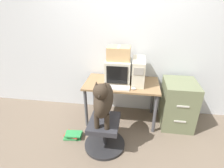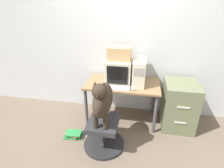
% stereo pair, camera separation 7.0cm
% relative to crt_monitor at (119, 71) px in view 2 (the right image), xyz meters
% --- Properties ---
extents(ground_plane, '(12.00, 12.00, 0.00)m').
position_rel_crt_monitor_xyz_m(ground_plane, '(0.07, -0.40, -0.88)').
color(ground_plane, '#6B5B4C').
extents(wall_back, '(8.00, 0.05, 2.60)m').
position_rel_crt_monitor_xyz_m(wall_back, '(0.07, 0.31, 0.42)').
color(wall_back, silver).
rests_on(wall_back, ground_plane).
extents(desk, '(1.18, 0.64, 0.70)m').
position_rel_crt_monitor_xyz_m(desk, '(0.07, -0.08, -0.27)').
color(desk, olive).
rests_on(desk, ground_plane).
extents(crt_monitor, '(0.39, 0.40, 0.35)m').
position_rel_crt_monitor_xyz_m(crt_monitor, '(0.00, 0.00, 0.00)').
color(crt_monitor, beige).
rests_on(crt_monitor, desk).
extents(pc_tower, '(0.19, 0.48, 0.39)m').
position_rel_crt_monitor_xyz_m(pc_tower, '(0.32, -0.03, 0.02)').
color(pc_tower, beige).
rests_on(pc_tower, desk).
extents(keyboard, '(0.45, 0.14, 0.03)m').
position_rel_crt_monitor_xyz_m(keyboard, '(-0.02, -0.29, -0.16)').
color(keyboard, silver).
rests_on(keyboard, desk).
extents(computer_mouse, '(0.07, 0.04, 0.04)m').
position_rel_crt_monitor_xyz_m(computer_mouse, '(0.26, -0.30, -0.16)').
color(computer_mouse, silver).
rests_on(computer_mouse, desk).
extents(office_chair, '(0.58, 0.58, 0.44)m').
position_rel_crt_monitor_xyz_m(office_chair, '(-0.10, -0.75, -0.67)').
color(office_chair, '#262628').
rests_on(office_chair, ground_plane).
extents(dog, '(0.23, 0.59, 0.64)m').
position_rel_crt_monitor_xyz_m(dog, '(-0.10, -0.76, -0.10)').
color(dog, '#33281E').
rests_on(dog, office_chair).
extents(filing_cabinet, '(0.49, 0.58, 0.76)m').
position_rel_crt_monitor_xyz_m(filing_cabinet, '(0.98, -0.07, -0.50)').
color(filing_cabinet, '#6B7251').
rests_on(filing_cabinet, ground_plane).
extents(cardboard_box, '(0.35, 0.25, 0.21)m').
position_rel_crt_monitor_xyz_m(cardboard_box, '(0.00, 0.00, 0.28)').
color(cardboard_box, tan).
rests_on(cardboard_box, crt_monitor).
extents(book_stack_floor, '(0.28, 0.22, 0.08)m').
position_rel_crt_monitor_xyz_m(book_stack_floor, '(-0.61, -0.65, -0.84)').
color(book_stack_floor, '#2D8C47').
rests_on(book_stack_floor, ground_plane).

